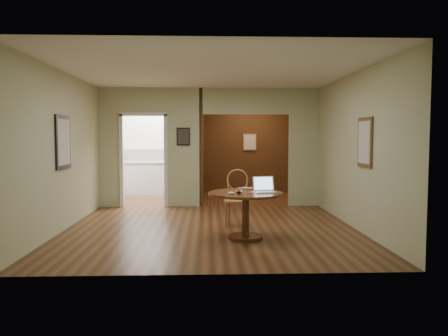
{
  "coord_description": "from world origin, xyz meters",
  "views": [
    {
      "loc": [
        -0.05,
        -7.43,
        1.58
      ],
      "look_at": [
        0.22,
        -0.2,
        1.07
      ],
      "focal_mm": 35.0,
      "sensor_mm": 36.0,
      "label": 1
    }
  ],
  "objects_px": {
    "dining_table": "(246,204)",
    "open_laptop": "(264,188)",
    "closed_laptop": "(252,189)",
    "chair": "(237,195)"
  },
  "relations": [
    {
      "from": "dining_table",
      "to": "closed_laptop",
      "type": "height_order",
      "value": "closed_laptop"
    },
    {
      "from": "chair",
      "to": "open_laptop",
      "type": "relative_size",
      "value": 2.59
    },
    {
      "from": "dining_table",
      "to": "open_laptop",
      "type": "bearing_deg",
      "value": 1.8
    },
    {
      "from": "chair",
      "to": "closed_laptop",
      "type": "bearing_deg",
      "value": -59.77
    },
    {
      "from": "chair",
      "to": "closed_laptop",
      "type": "height_order",
      "value": "chair"
    },
    {
      "from": "dining_table",
      "to": "chair",
      "type": "relative_size",
      "value": 1.15
    },
    {
      "from": "open_laptop",
      "to": "dining_table",
      "type": "bearing_deg",
      "value": 167.95
    },
    {
      "from": "dining_table",
      "to": "open_laptop",
      "type": "height_order",
      "value": "open_laptop"
    },
    {
      "from": "open_laptop",
      "to": "chair",
      "type": "bearing_deg",
      "value": 96.6
    },
    {
      "from": "dining_table",
      "to": "open_laptop",
      "type": "relative_size",
      "value": 2.98
    }
  ]
}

